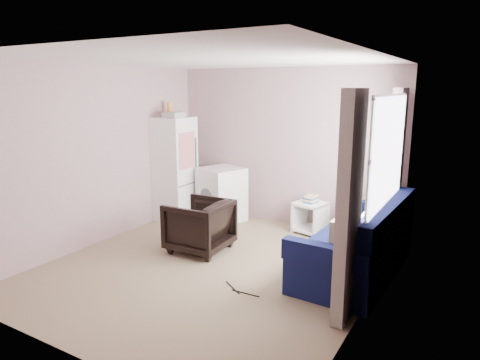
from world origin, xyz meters
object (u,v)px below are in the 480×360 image
object	(u,v)px
sofa	(359,247)
side_table	(310,215)
fridge	(174,168)
washing_machine	(221,193)
armchair	(199,223)

from	to	relation	value
sofa	side_table	bearing A→B (deg)	135.64
fridge	side_table	xyz separation A→B (m)	(2.24, 0.49, -0.59)
washing_machine	sofa	xyz separation A→B (m)	(2.56, -0.96, -0.13)
armchair	washing_machine	size ratio (longest dim) A/B	0.87
fridge	side_table	bearing A→B (deg)	10.84
armchair	fridge	xyz separation A→B (m)	(-1.20, 0.97, 0.48)
armchair	side_table	world-z (taller)	armchair
armchair	washing_machine	world-z (taller)	washing_machine
armchair	sofa	world-z (taller)	sofa
fridge	armchair	bearing A→B (deg)	-40.28
fridge	sofa	xyz separation A→B (m)	(3.29, -0.63, -0.54)
armchair	washing_machine	distance (m)	1.38
washing_machine	side_table	xyz separation A→B (m)	(1.52, 0.16, -0.19)
side_table	washing_machine	bearing A→B (deg)	-174.07
armchair	washing_machine	xyz separation A→B (m)	(-0.47, 1.30, 0.08)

